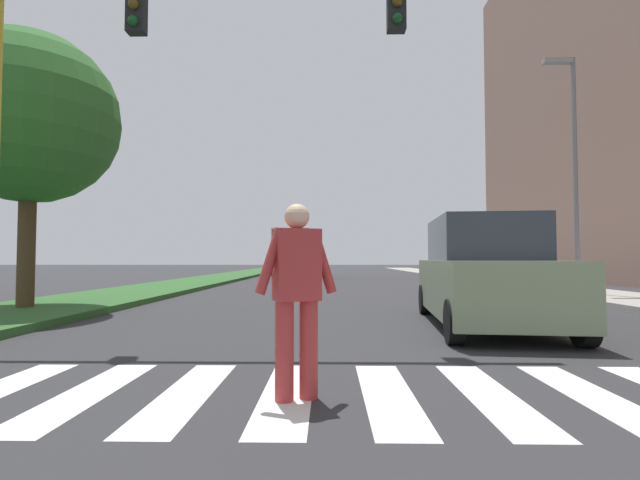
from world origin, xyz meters
name	(u,v)px	position (x,y,z in m)	size (l,w,h in m)	color
ground_plane	(337,280)	(0.00, 30.00, 0.00)	(140.00, 140.00, 0.00)	#2D2D30
crosswalk	(388,394)	(0.00, 7.40, 0.00)	(7.65, 2.20, 0.01)	silver
median_strip	(207,280)	(-7.01, 28.00, 0.07)	(3.23, 64.00, 0.15)	#2D5B28
tree_mid	(30,118)	(-7.26, 13.43, 4.38)	(3.85, 3.85, 6.17)	#4C3823
sidewalk_right	(486,280)	(7.81, 28.00, 0.07)	(3.00, 64.00, 0.15)	#9E9991
traffic_light_gantry	(129,59)	(-3.61, 10.20, 4.30)	(7.40, 0.30, 6.00)	gold
street_lamp_right	(572,152)	(7.22, 17.96, 4.59)	(1.02, 0.24, 7.50)	slate
pedestrian_performer	(297,291)	(-0.80, 7.24, 0.93)	(0.72, 0.36, 1.69)	#B23333
suv_crossing	(485,274)	(2.30, 11.66, 0.93)	(2.37, 4.76, 1.97)	gray
sedan_midblock	(301,266)	(-2.29, 32.67, 0.76)	(2.18, 4.55, 1.63)	maroon
truck_box_delivery	(294,253)	(-2.84, 34.16, 1.63)	(2.40, 6.20, 3.10)	navy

